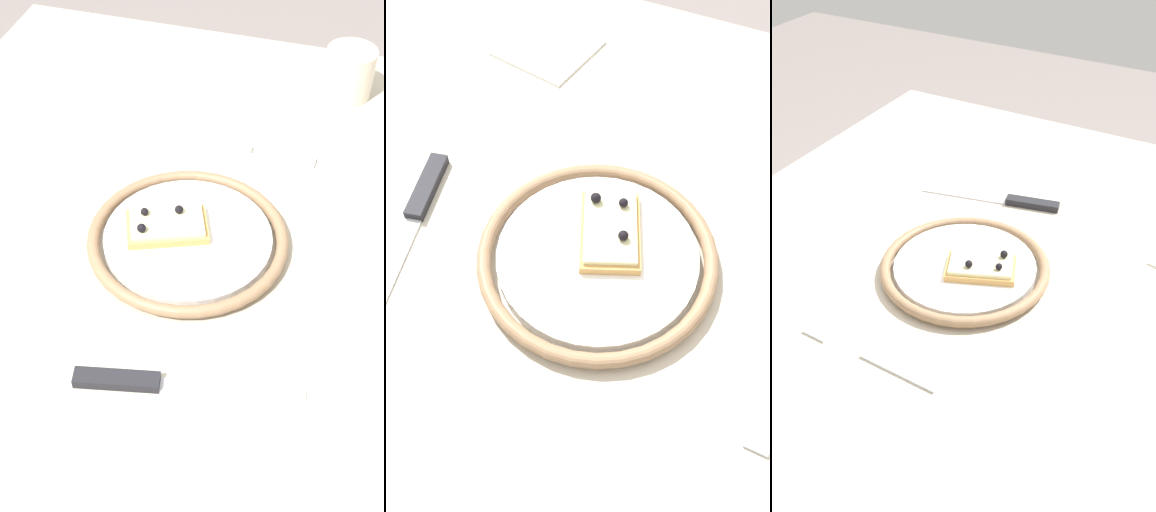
{
  "view_description": "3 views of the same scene",
  "coord_description": "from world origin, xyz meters",
  "views": [
    {
      "loc": [
        0.56,
        0.18,
        1.37
      ],
      "look_at": [
        0.01,
        0.01,
        0.76
      ],
      "focal_mm": 49.54,
      "sensor_mm": 36.0,
      "label": 1
    },
    {
      "loc": [
        -0.14,
        0.32,
        1.27
      ],
      "look_at": [
        -0.0,
        0.02,
        0.78
      ],
      "focal_mm": 42.62,
      "sensor_mm": 36.0,
      "label": 2
    },
    {
      "loc": [
        -0.61,
        -0.33,
        1.3
      ],
      "look_at": [
        -0.0,
        0.01,
        0.76
      ],
      "focal_mm": 41.76,
      "sensor_mm": 36.0,
      "label": 3
    }
  ],
  "objects": [
    {
      "name": "pizza_slice_near",
      "position": [
        -0.02,
        -0.03,
        0.77
      ],
      "size": [
        0.09,
        0.11,
        0.03
      ],
      "color": "tan",
      "rests_on": "plate"
    },
    {
      "name": "fork",
      "position": [
        -0.22,
        0.03,
        0.75
      ],
      "size": [
        0.02,
        0.2,
        0.0
      ],
      "color": "#B7B7B7",
      "rests_on": "dining_table"
    },
    {
      "name": "plate",
      "position": [
        -0.02,
        0.0,
        0.76
      ],
      "size": [
        0.25,
        0.25,
        0.02
      ],
      "color": "white",
      "rests_on": "dining_table"
    },
    {
      "name": "knife",
      "position": [
        0.19,
        0.02,
        0.75
      ],
      "size": [
        0.07,
        0.24,
        0.01
      ],
      "color": "silver",
      "rests_on": "dining_table"
    },
    {
      "name": "dining_table",
      "position": [
        0.0,
        0.0,
        0.66
      ],
      "size": [
        1.05,
        0.89,
        0.75
      ],
      "color": "#BCB29E",
      "rests_on": "ground_plane"
    }
  ]
}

